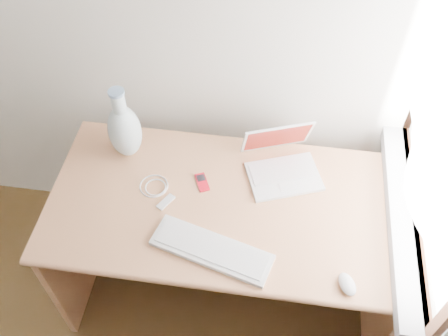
# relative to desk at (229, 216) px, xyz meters

# --- Properties ---
(desk) EXTENTS (1.43, 0.72, 0.76)m
(desk) POSITION_rel_desk_xyz_m (0.00, 0.00, 0.00)
(desk) COLOR tan
(desk) RESTS_ON floor
(laptop) EXTENTS (0.34, 0.33, 0.20)m
(laptop) POSITION_rel_desk_xyz_m (0.22, 0.12, 0.26)
(laptop) COLOR white
(laptop) RESTS_ON desk
(external_keyboard) EXTENTS (0.47, 0.25, 0.02)m
(external_keyboard) POSITION_rel_desk_xyz_m (-0.02, -0.31, 0.23)
(external_keyboard) COLOR white
(external_keyboard) RESTS_ON desk
(mouse) EXTENTS (0.09, 0.11, 0.03)m
(mouse) POSITION_rel_desk_xyz_m (0.47, -0.38, 0.23)
(mouse) COLOR white
(mouse) RESTS_ON desk
(ipod) EXTENTS (0.08, 0.10, 0.01)m
(ipod) POSITION_rel_desk_xyz_m (-0.11, 0.00, 0.22)
(ipod) COLOR #AD0C1B
(ipod) RESTS_ON desk
(cable_coil) EXTENTS (0.14, 0.14, 0.01)m
(cable_coil) POSITION_rel_desk_xyz_m (-0.31, -0.05, 0.22)
(cable_coil) COLOR white
(cable_coil) RESTS_ON desk
(remote) EXTENTS (0.07, 0.09, 0.01)m
(remote) POSITION_rel_desk_xyz_m (-0.24, -0.12, 0.22)
(remote) COLOR white
(remote) RESTS_ON desk
(vase) EXTENTS (0.14, 0.14, 0.35)m
(vase) POSITION_rel_desk_xyz_m (-0.45, 0.12, 0.36)
(vase) COLOR silver
(vase) RESTS_ON desk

